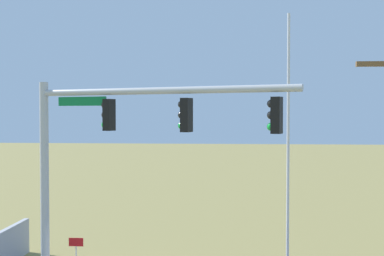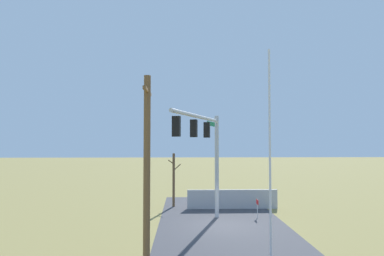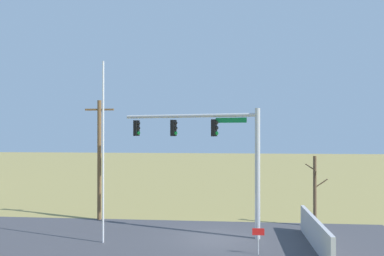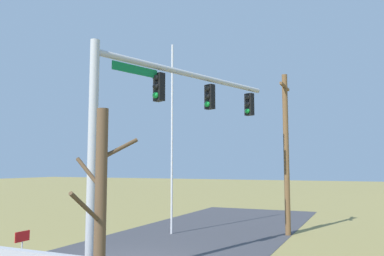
% 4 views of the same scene
% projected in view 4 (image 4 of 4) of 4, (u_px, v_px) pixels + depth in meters
% --- Properties ---
extents(road_surface, '(28.00, 8.00, 0.01)m').
position_uv_depth(road_surface, '(181.00, 243.00, 16.46)').
color(road_surface, '#3D3D42').
rests_on(road_surface, ground_plane).
extents(signal_mast, '(8.02, 3.11, 6.98)m').
position_uv_depth(signal_mast, '(160.00, 113.00, 13.09)').
color(signal_mast, '#B2B5BA').
rests_on(signal_mast, ground_plane).
extents(flagpole, '(0.10, 0.10, 9.37)m').
position_uv_depth(flagpole, '(172.00, 137.00, 19.10)').
color(flagpole, silver).
rests_on(flagpole, ground_plane).
extents(utility_pole, '(1.90, 0.26, 7.74)m').
position_uv_depth(utility_pole, '(286.00, 150.00, 18.68)').
color(utility_pole, brown).
rests_on(utility_pole, ground_plane).
extents(bare_tree, '(1.27, 1.02, 4.24)m').
position_uv_depth(bare_tree, '(100.00, 231.00, 6.44)').
color(bare_tree, brown).
rests_on(bare_tree, ground_plane).
extents(open_sign, '(0.56, 0.04, 1.22)m').
position_uv_depth(open_sign, '(22.00, 241.00, 12.13)').
color(open_sign, silver).
rests_on(open_sign, ground_plane).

